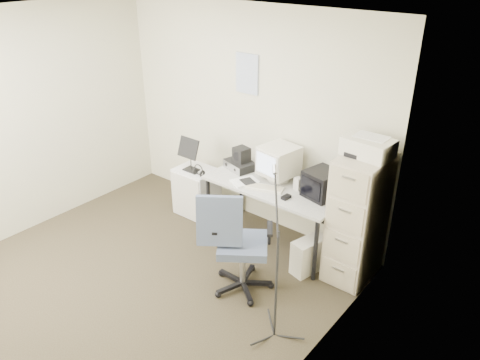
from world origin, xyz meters
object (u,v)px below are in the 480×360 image
Objects in this scene: office_chair at (243,243)px; side_cart at (197,191)px; filing_cabinet at (358,218)px; desk at (274,214)px.

office_chair is 1.57m from side_cart.
filing_cabinet is 2.18× the size of side_cart.
office_chair reaches higher than desk.
filing_cabinet reaches higher than office_chair.
office_chair is (-0.73, -0.87, -0.13)m from filing_cabinet.
side_cart is (-2.07, -0.08, -0.35)m from filing_cabinet.
filing_cabinet is at bearing 1.70° from side_cart.
side_cart is at bearing -177.23° from desk.
filing_cabinet is at bearing 14.61° from office_chair.
filing_cabinet is 2.10m from side_cart.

